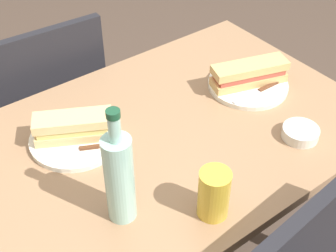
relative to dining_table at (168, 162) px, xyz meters
The scene contains 11 objects.
dining_table is the anchor object (origin of this frame).
chair_near 0.59m from the dining_table, 78.32° to the right, with size 0.42×0.42×0.86m.
plate_near 0.28m from the dining_table, 28.62° to the right, with size 0.24×0.24×0.01m, color silver.
baguette_sandwich_near 0.30m from the dining_table, 28.62° to the right, with size 0.21×0.16×0.07m.
knife_near 0.28m from the dining_table, 15.68° to the right, with size 0.17×0.09×0.01m.
plate_far 0.35m from the dining_table, behind, with size 0.24×0.24×0.01m, color silver.
baguette_sandwich_far 0.36m from the dining_table, behind, with size 0.24×0.14×0.07m.
knife_far 0.35m from the dining_table, behind, with size 0.18×0.02×0.01m.
water_bottle 0.38m from the dining_table, 33.18° to the left, with size 0.06×0.06×0.30m.
beer_glass 0.35m from the dining_table, 73.08° to the left, with size 0.07×0.07×0.12m, color gold.
olive_bowl 0.38m from the dining_table, 139.56° to the left, with size 0.10×0.10×0.03m, color silver.
Camera 1 is at (0.57, 0.76, 1.56)m, focal length 49.58 mm.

